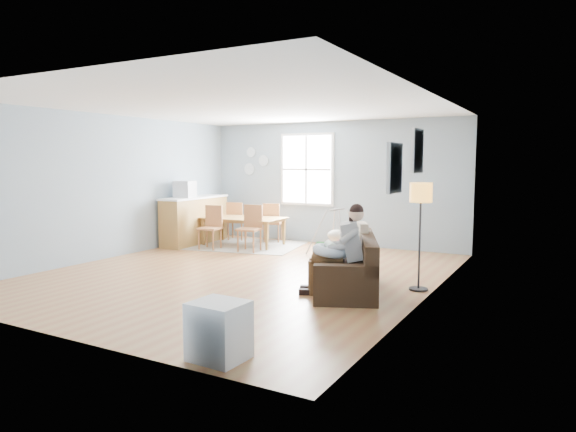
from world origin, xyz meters
The scene contains 22 objects.
room centered at (0.00, 0.00, 2.42)m, with size 8.40×9.40×3.90m.
window centered at (-0.60, 3.46, 1.65)m, with size 1.32×0.08×1.62m.
pictures centered at (2.97, -1.05, 1.85)m, with size 0.05×1.34×0.74m.
wall_plates centered at (-2.00, 3.47, 1.83)m, with size 0.67×0.02×0.66m.
sofa centered at (1.92, -0.16, 0.27)m, with size 1.50×2.07×0.77m.
green_throw centered at (1.60, 0.39, 0.49)m, with size 0.88×0.70×0.04m, color #125015.
beige_pillow centered at (1.91, 0.38, 0.69)m, with size 0.12×0.43×0.43m, color tan.
father centered at (1.92, -0.46, 0.67)m, with size 0.95×0.65×1.25m.
nursing_pillow centered at (1.78, -0.51, 0.60)m, with size 0.50×0.50×0.14m, color silver.
infant centered at (1.77, -0.49, 0.67)m, with size 0.26×0.33×0.13m.
toddler centered at (1.78, -0.02, 0.65)m, with size 0.51×0.40×0.76m.
floor_lamp centered at (2.80, 0.28, 1.26)m, with size 0.31×0.31×1.53m.
storage_cube centered at (1.85, -3.18, 0.27)m, with size 0.50×0.45×0.54m.
rug centered at (-1.60, 2.35, 0.01)m, with size 2.47×1.88×0.01m, color gray.
dining_table centered at (-1.60, 2.35, 0.31)m, with size 1.75×0.97×0.61m, color brown.
chair_sw centered at (-1.92, 1.67, 0.52)m, with size 0.47×0.47×0.91m.
chair_se centered at (-1.05, 1.84, 0.54)m, with size 0.48×0.48×0.95m.
chair_nw centered at (-2.14, 2.87, 0.51)m, with size 0.50×0.50×0.89m.
chair_ne centered at (-1.26, 3.04, 0.50)m, with size 0.51×0.51×0.89m.
counter centered at (-2.70, 2.07, 0.53)m, with size 0.64×1.90×1.05m.
monitor centered at (-2.67, 1.71, 1.23)m, with size 0.43×0.41×0.36m.
baby_swing centered at (0.65, 2.30, 0.40)m, with size 1.03×1.04×0.90m.
Camera 1 is at (4.64, -6.87, 1.81)m, focal length 32.00 mm.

